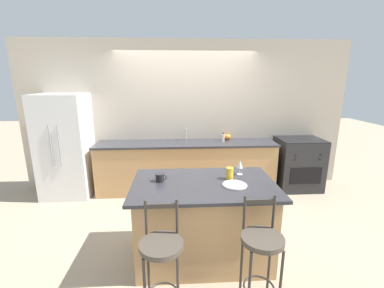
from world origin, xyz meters
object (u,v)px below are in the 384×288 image
bar_stool_far (261,251)px  soap_bottle (223,138)px  pumpkin_decoration (227,137)px  wine_glass (240,165)px  refrigerator (65,146)px  tumbler_cup (230,173)px  bar_stool_near (162,257)px  oven_range (298,164)px  dinner_plate (235,185)px  coffee_mug (160,178)px

bar_stool_far → soap_bottle: size_ratio=6.23×
pumpkin_decoration → wine_glass: bearing=-96.3°
wine_glass → pumpkin_decoration: bearing=83.7°
bar_stool_far → pumpkin_decoration: bearing=85.4°
refrigerator → tumbler_cup: size_ratio=13.42×
bar_stool_near → pumpkin_decoration: 3.02m
wine_glass → oven_range: bearing=46.8°
refrigerator → dinner_plate: refrigerator is taller
bar_stool_far → pumpkin_decoration: (0.22, 2.77, 0.38)m
oven_range → bar_stool_near: bearing=-132.6°
bar_stool_far → dinner_plate: (-0.10, 0.63, 0.34)m
dinner_plate → tumbler_cup: (-0.02, 0.19, 0.06)m
wine_glass → tumbler_cup: wine_glass is taller
soap_bottle → wine_glass: bearing=-93.3°
bar_stool_far → coffee_mug: 1.26m
bar_stool_near → bar_stool_far: size_ratio=1.00×
pumpkin_decoration → bar_stool_near: bearing=-110.9°
bar_stool_near → dinner_plate: 1.05m
oven_range → bar_stool_far: bar_stool_far is taller
pumpkin_decoration → oven_range: bearing=-8.4°
bar_stool_far → tumbler_cup: (-0.12, 0.82, 0.40)m
refrigerator → soap_bottle: 2.76m
dinner_plate → pumpkin_decoration: bearing=81.3°
pumpkin_decoration → soap_bottle: (-0.10, -0.15, 0.01)m
coffee_mug → tumbler_cup: bearing=1.9°
wine_glass → pumpkin_decoration: size_ratio=1.22×
bar_stool_far → pumpkin_decoration: 2.80m
refrigerator → bar_stool_near: bearing=-55.1°
soap_bottle → bar_stool_far: bearing=-92.6°
refrigerator → wine_glass: size_ratio=10.36×
bar_stool_near → coffee_mug: 0.91m
oven_range → dinner_plate: 2.59m
oven_range → wine_glass: wine_glass is taller
oven_range → tumbler_cup: bearing=-133.5°
bar_stool_far → bar_stool_near: bearing=-177.9°
refrigerator → coffee_mug: (1.74, -1.75, 0.07)m
dinner_plate → refrigerator: bearing=142.9°
tumbler_cup → bar_stool_near: bearing=-130.5°
coffee_mug → bar_stool_far: bearing=-41.3°
refrigerator → soap_bottle: size_ratio=10.64×
tumbler_cup → wine_glass: bearing=42.2°
dinner_plate → wine_glass: size_ratio=1.52×
bar_stool_near → coffee_mug: size_ratio=8.47×
bar_stool_near → bar_stool_far: 0.85m
bar_stool_near → soap_bottle: size_ratio=6.23×
refrigerator → bar_stool_far: 3.68m
wine_glass → tumbler_cup: 0.21m
coffee_mug → soap_bottle: size_ratio=0.73×
oven_range → coffee_mug: bearing=-143.9°
pumpkin_decoration → soap_bottle: 0.19m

